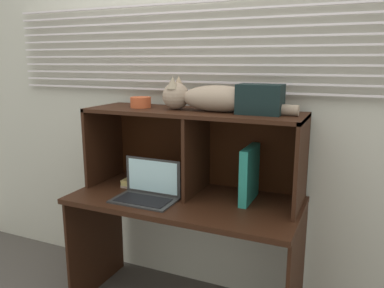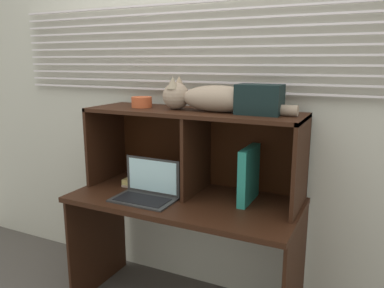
{
  "view_description": "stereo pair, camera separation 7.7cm",
  "coord_description": "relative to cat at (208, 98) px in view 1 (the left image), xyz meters",
  "views": [
    {
      "loc": [
        0.89,
        -1.71,
        1.52
      ],
      "look_at": [
        0.0,
        0.3,
        1.04
      ],
      "focal_mm": 35.61,
      "sensor_mm": 36.0,
      "label": 1
    },
    {
      "loc": [
        0.96,
        -1.67,
        1.52
      ],
      "look_at": [
        0.0,
        0.3,
        1.04
      ],
      "focal_mm": 35.61,
      "sensor_mm": 36.0,
      "label": 2
    }
  ],
  "objects": [
    {
      "name": "storage_box",
      "position": [
        0.3,
        0.0,
        0.0
      ],
      "size": [
        0.24,
        0.15,
        0.16
      ],
      "primitive_type": "cube",
      "color": "black",
      "rests_on": "hutch_shelf_unit"
    },
    {
      "name": "small_basket",
      "position": [
        -0.44,
        0.0,
        -0.04
      ],
      "size": [
        0.13,
        0.13,
        0.06
      ],
      "primitive_type": "cylinder",
      "color": "#BE4F2A",
      "rests_on": "hutch_shelf_unit"
    },
    {
      "name": "back_panel_with_blinds",
      "position": [
        -0.1,
        0.25,
        -0.06
      ],
      "size": [
        4.4,
        0.08,
        2.5
      ],
      "color": "beige",
      "rests_on": "ground"
    },
    {
      "name": "cat",
      "position": [
        0.0,
        0.0,
        0.0
      ],
      "size": [
        0.78,
        0.17,
        0.19
      ],
      "color": "gray",
      "rests_on": "hutch_shelf_unit"
    },
    {
      "name": "binder_upright",
      "position": [
        0.25,
        0.0,
        -0.42
      ],
      "size": [
        0.05,
        0.26,
        0.31
      ],
      "primitive_type": "cube",
      "color": "#248272",
      "rests_on": "desk"
    },
    {
      "name": "desk",
      "position": [
        -0.1,
        -0.11,
        -0.73
      ],
      "size": [
        1.33,
        0.63,
        0.74
      ],
      "color": "black",
      "rests_on": "ground"
    },
    {
      "name": "hutch_shelf_unit",
      "position": [
        -0.1,
        0.04,
        -0.23
      ],
      "size": [
        1.29,
        0.4,
        0.5
      ],
      "color": "black",
      "rests_on": "desk"
    },
    {
      "name": "laptop",
      "position": [
        -0.29,
        -0.21,
        -0.53
      ],
      "size": [
        0.36,
        0.22,
        0.23
      ],
      "color": "#2D2D2D",
      "rests_on": "desk"
    },
    {
      "name": "book_stack",
      "position": [
        -0.46,
        0.0,
        -0.55
      ],
      "size": [
        0.18,
        0.22,
        0.05
      ],
      "color": "gray",
      "rests_on": "desk"
    }
  ]
}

